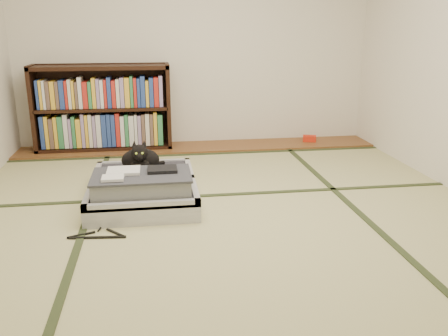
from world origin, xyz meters
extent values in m
plane|color=#BBB97C|center=(0.00, 0.00, 0.00)|extent=(4.50, 4.50, 0.00)
cube|color=brown|center=(0.00, 2.00, 0.01)|extent=(4.00, 0.50, 0.02)
cube|color=red|center=(1.32, 2.03, 0.06)|extent=(0.17, 0.13, 0.07)
plane|color=silver|center=(0.00, 2.25, 1.20)|extent=(4.00, 0.00, 4.00)
plane|color=silver|center=(0.00, -2.25, 1.20)|extent=(4.00, 0.00, 4.00)
cube|color=#2D381E|center=(-1.00, 0.00, 0.00)|extent=(0.05, 4.50, 0.01)
cube|color=#2D381E|center=(1.00, 0.00, 0.00)|extent=(0.05, 4.50, 0.01)
cube|color=#2D381E|center=(0.00, 0.40, 0.00)|extent=(4.00, 0.05, 0.01)
cube|color=#2D381E|center=(0.00, 1.70, 0.00)|extent=(4.00, 0.05, 0.01)
cube|color=black|center=(-1.76, 2.07, 0.47)|extent=(0.04, 0.34, 0.95)
cube|color=black|center=(-0.33, 2.07, 0.47)|extent=(0.04, 0.34, 0.95)
cube|color=black|center=(-1.04, 2.07, 0.03)|extent=(1.47, 0.34, 0.04)
cube|color=black|center=(-1.04, 2.07, 0.91)|extent=(1.47, 0.34, 0.04)
cube|color=black|center=(-1.04, 2.07, 0.47)|extent=(1.41, 0.34, 0.03)
cube|color=black|center=(-1.04, 2.23, 0.47)|extent=(1.47, 0.02, 0.95)
cube|color=gray|center=(-1.04, 2.05, 0.25)|extent=(1.33, 0.24, 0.40)
cube|color=gray|center=(-1.04, 2.05, 0.66)|extent=(1.33, 0.24, 0.36)
cube|color=silver|center=(-0.60, 0.13, 0.07)|extent=(0.82, 0.55, 0.14)
cube|color=#29282F|center=(-0.60, 0.13, 0.11)|extent=(0.73, 0.46, 0.11)
cube|color=silver|center=(-0.60, -0.12, 0.15)|extent=(0.82, 0.04, 0.05)
cube|color=silver|center=(-0.60, 0.38, 0.15)|extent=(0.82, 0.04, 0.05)
cube|color=silver|center=(-0.98, 0.13, 0.15)|extent=(0.04, 0.55, 0.05)
cube|color=silver|center=(-0.21, 0.13, 0.15)|extent=(0.04, 0.55, 0.05)
cube|color=silver|center=(-0.60, 0.68, 0.07)|extent=(0.82, 0.55, 0.14)
cube|color=#29282F|center=(-0.60, 0.68, 0.11)|extent=(0.73, 0.46, 0.11)
cube|color=silver|center=(-0.60, 0.43, 0.15)|extent=(0.82, 0.04, 0.05)
cube|color=silver|center=(-0.60, 0.93, 0.15)|extent=(0.82, 0.04, 0.05)
cube|color=silver|center=(-0.98, 0.68, 0.15)|extent=(0.04, 0.55, 0.05)
cube|color=silver|center=(-0.21, 0.68, 0.15)|extent=(0.04, 0.55, 0.05)
cylinder|color=black|center=(-0.60, 0.40, 0.15)|extent=(0.74, 0.03, 0.03)
cube|color=gray|center=(-0.60, 0.13, 0.21)|extent=(0.70, 0.43, 0.14)
cube|color=#3B3B43|center=(-0.60, 0.13, 0.29)|extent=(0.72, 0.45, 0.02)
cube|color=silver|center=(-0.73, 0.18, 0.31)|extent=(0.24, 0.20, 0.02)
cube|color=black|center=(-0.44, 0.18, 0.31)|extent=(0.22, 0.18, 0.02)
cube|color=silver|center=(-0.79, 0.02, 0.31)|extent=(0.15, 0.13, 0.02)
cube|color=white|center=(-0.84, -0.13, 0.08)|extent=(0.07, 0.01, 0.05)
cube|color=white|center=(-0.71, -0.13, 0.06)|extent=(0.05, 0.01, 0.04)
cube|color=orange|center=(-0.32, -0.13, 0.08)|extent=(0.05, 0.01, 0.04)
cube|color=#197F33|center=(-0.40, -0.13, 0.10)|extent=(0.04, 0.01, 0.03)
ellipsoid|color=black|center=(-0.62, 0.67, 0.26)|extent=(0.32, 0.21, 0.20)
ellipsoid|color=black|center=(-0.62, 0.58, 0.23)|extent=(0.16, 0.11, 0.11)
ellipsoid|color=black|center=(-0.62, 0.54, 0.35)|extent=(0.14, 0.12, 0.13)
sphere|color=black|center=(-0.62, 0.49, 0.33)|extent=(0.06, 0.06, 0.06)
cone|color=black|center=(-0.66, 0.56, 0.42)|extent=(0.05, 0.06, 0.06)
cone|color=black|center=(-0.58, 0.56, 0.42)|extent=(0.05, 0.06, 0.06)
sphere|color=#A5BF33|center=(-0.64, 0.48, 0.36)|extent=(0.02, 0.02, 0.02)
sphere|color=#A5BF33|center=(-0.59, 0.48, 0.36)|extent=(0.02, 0.02, 0.02)
cylinder|color=black|center=(-0.51, 0.77, 0.18)|extent=(0.19, 0.12, 0.04)
torus|color=white|center=(-0.44, 0.67, 0.16)|extent=(0.11, 0.11, 0.02)
torus|color=white|center=(-0.43, 0.66, 0.18)|extent=(0.10, 0.10, 0.01)
cube|color=black|center=(-0.89, -0.30, 0.01)|extent=(0.37, 0.05, 0.01)
cube|color=black|center=(-1.00, -0.24, 0.01)|extent=(0.18, 0.08, 0.01)
cube|color=black|center=(-0.78, -0.24, 0.01)|extent=(0.13, 0.15, 0.01)
cylinder|color=black|center=(-0.89, -0.17, 0.01)|extent=(0.03, 0.07, 0.01)
camera|label=1|loc=(-0.48, -3.24, 1.35)|focal=38.00mm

